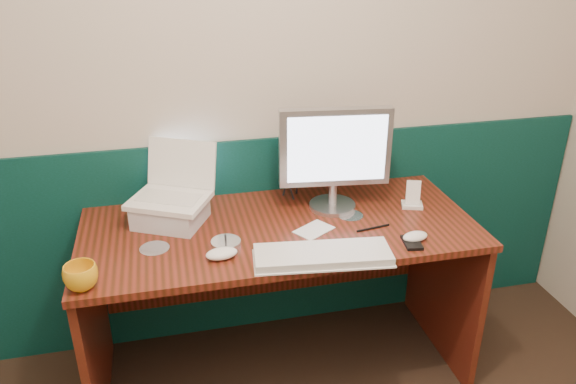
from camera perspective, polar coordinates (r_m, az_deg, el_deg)
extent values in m
cube|color=beige|center=(2.43, -6.50, 10.76)|extent=(3.50, 0.04, 2.50)
cube|color=#062E24|center=(2.70, -5.70, -4.91)|extent=(3.48, 0.02, 1.00)
cube|color=#3A190A|center=(2.49, -0.79, -11.04)|extent=(1.60, 0.70, 0.75)
cube|color=silver|center=(2.34, -11.85, -2.08)|extent=(0.33, 0.32, 0.09)
cube|color=silver|center=(2.06, 3.54, -6.50)|extent=(0.51, 0.22, 0.03)
ellipsoid|color=white|center=(2.23, 12.79, -4.43)|extent=(0.11, 0.08, 0.03)
ellipsoid|color=white|center=(2.08, -6.76, -6.23)|extent=(0.13, 0.08, 0.04)
imported|color=gold|center=(2.01, -20.30, -8.09)|extent=(0.13, 0.13, 0.09)
cylinder|color=silver|center=(2.16, -6.33, -5.22)|extent=(0.11, 0.11, 0.02)
cylinder|color=silver|center=(2.19, -13.41, -5.57)|extent=(0.11, 0.11, 0.00)
cylinder|color=#B3B8C4|center=(2.39, 6.35, -2.36)|extent=(0.11, 0.11, 0.00)
cylinder|color=black|center=(2.29, 8.64, -3.63)|extent=(0.15, 0.03, 0.01)
cube|color=silver|center=(2.26, 2.64, -3.87)|extent=(0.18, 0.17, 0.00)
cube|color=white|center=(2.50, 12.47, -1.29)|extent=(0.11, 0.09, 0.02)
cube|color=white|center=(2.47, 12.60, -0.03)|extent=(0.07, 0.05, 0.11)
cube|color=black|center=(2.21, 12.47, -5.03)|extent=(0.08, 0.11, 0.01)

